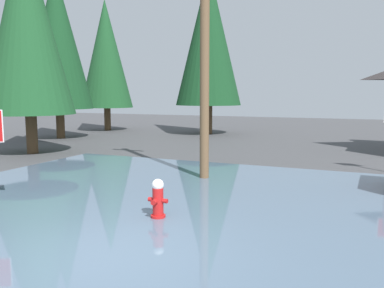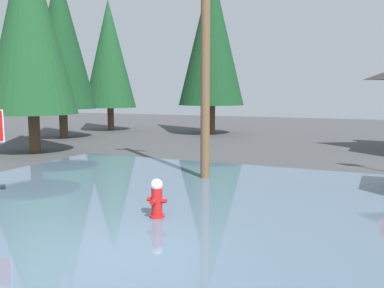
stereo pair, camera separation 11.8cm
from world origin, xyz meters
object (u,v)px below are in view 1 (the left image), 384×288
pine_tree_tall_left (26,22)px  pine_tree_mid_left (209,37)px  fire_hydrant (158,200)px  utility_pole (205,28)px  pine_tree_far_center (57,39)px  pine_tree_short_left (106,54)px

pine_tree_tall_left → pine_tree_mid_left: pine_tree_mid_left is taller
fire_hydrant → utility_pole: utility_pole is taller
fire_hydrant → pine_tree_tall_left: 12.55m
pine_tree_mid_left → pine_tree_far_center: bearing=-141.2°
pine_tree_mid_left → pine_tree_far_center: pine_tree_mid_left is taller
fire_hydrant → pine_tree_mid_left: bearing=107.4°
utility_pole → pine_tree_mid_left: pine_tree_mid_left is taller
pine_tree_tall_left → pine_tree_short_left: pine_tree_tall_left is taller
fire_hydrant → pine_tree_mid_left: pine_tree_mid_left is taller
utility_pole → pine_tree_far_center: size_ratio=0.90×
utility_pole → pine_tree_short_left: (-12.46, 12.78, 0.84)m
utility_pole → pine_tree_tall_left: bearing=166.9°
fire_hydrant → pine_tree_far_center: pine_tree_far_center is taller
utility_pole → pine_tree_mid_left: (-4.85, 13.17, 1.65)m
fire_hydrant → pine_tree_tall_left: bearing=147.0°
pine_tree_tall_left → pine_tree_short_left: size_ratio=1.05×
pine_tree_mid_left → pine_tree_short_left: size_ratio=1.15×
utility_pole → pine_tree_far_center: 14.18m
fire_hydrant → pine_tree_tall_left: pine_tree_tall_left is taller
utility_pole → pine_tree_mid_left: bearing=110.2°
utility_pole → pine_tree_short_left: size_ratio=0.95×
pine_tree_short_left → pine_tree_far_center: size_ratio=0.94×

